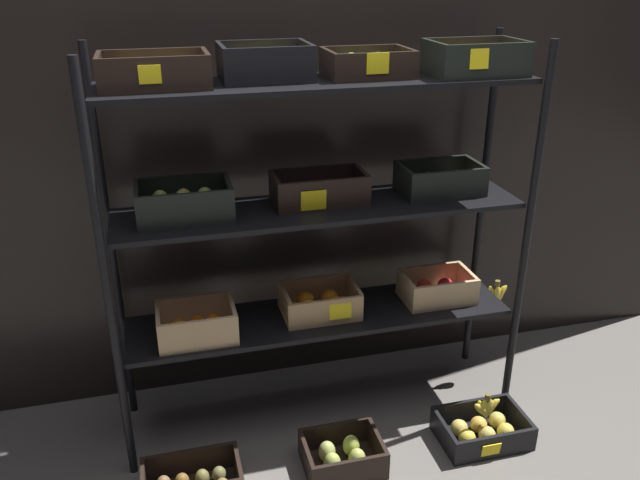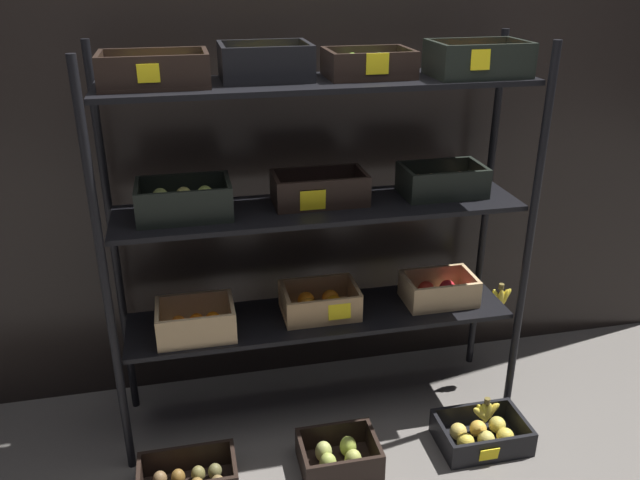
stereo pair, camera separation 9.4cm
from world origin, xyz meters
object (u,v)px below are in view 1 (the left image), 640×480
(display_rack, at_px, (318,196))
(crate_ground_apple_gold, at_px, (482,430))
(banana_bunch_loose, at_px, (487,408))
(crate_ground_pear, at_px, (342,456))

(display_rack, relative_size, crate_ground_apple_gold, 4.80)
(banana_bunch_loose, bearing_deg, crate_ground_apple_gold, 144.05)
(crate_ground_pear, xyz_separation_m, banana_bunch_loose, (0.62, -0.00, 0.11))
(crate_ground_pear, height_order, crate_ground_apple_gold, crate_ground_pear)
(crate_ground_apple_gold, bearing_deg, crate_ground_pear, -179.67)
(display_rack, xyz_separation_m, crate_ground_apple_gold, (0.62, -0.38, -0.97))
(display_rack, bearing_deg, banana_bunch_loose, -31.82)
(crate_ground_pear, distance_m, crate_ground_apple_gold, 0.62)
(banana_bunch_loose, bearing_deg, crate_ground_pear, 179.99)
(crate_ground_apple_gold, bearing_deg, display_rack, 148.21)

